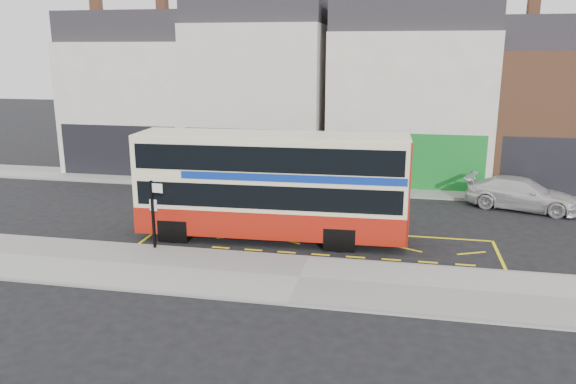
% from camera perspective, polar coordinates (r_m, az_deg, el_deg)
% --- Properties ---
extents(ground, '(120.00, 120.00, 0.00)m').
position_cam_1_polar(ground, '(21.28, 2.29, -6.59)').
color(ground, black).
rests_on(ground, ground).
extents(pavement, '(40.00, 4.00, 0.15)m').
position_cam_1_polar(pavement, '(19.15, 1.19, -8.79)').
color(pavement, '#A09E98').
rests_on(pavement, ground).
extents(kerb, '(40.00, 0.15, 0.15)m').
position_cam_1_polar(kerb, '(20.91, 2.13, -6.76)').
color(kerb, gray).
rests_on(kerb, ground).
extents(far_pavement, '(50.00, 3.00, 0.15)m').
position_cam_1_polar(far_pavement, '(31.70, 5.46, 0.52)').
color(far_pavement, '#A09E98').
rests_on(far_pavement, ground).
extents(road_markings, '(14.00, 3.40, 0.01)m').
position_cam_1_polar(road_markings, '(22.77, 2.94, -5.17)').
color(road_markings, yellow).
rests_on(road_markings, ground).
extents(terrace_far_left, '(8.00, 8.01, 10.80)m').
position_cam_1_polar(terrace_far_left, '(38.50, -14.39, 9.73)').
color(terrace_far_left, white).
rests_on(terrace_far_left, ground).
extents(terrace_left, '(8.00, 8.01, 11.80)m').
position_cam_1_polar(terrace_left, '(35.76, -2.59, 10.64)').
color(terrace_left, white).
rests_on(terrace_left, ground).
extents(terrace_green_shop, '(9.00, 8.01, 11.30)m').
position_cam_1_polar(terrace_green_shop, '(34.73, 12.21, 9.82)').
color(terrace_green_shop, white).
rests_on(terrace_green_shop, ground).
extents(terrace_right, '(9.00, 8.01, 10.30)m').
position_cam_1_polar(terrace_right, '(36.01, 26.76, 7.98)').
color(terrace_right, '#955A3B').
rests_on(terrace_right, ground).
extents(double_decker_bus, '(10.95, 2.91, 4.34)m').
position_cam_1_polar(double_decker_bus, '(22.64, -1.59, 0.74)').
color(double_decker_bus, beige).
rests_on(double_decker_bus, ground).
extents(bus_stop_post, '(0.65, 0.18, 2.65)m').
position_cam_1_polar(bus_stop_post, '(21.89, -13.45, -1.52)').
color(bus_stop_post, black).
rests_on(bus_stop_post, pavement).
extents(car_silver, '(4.39, 2.27, 1.43)m').
position_cam_1_polar(car_silver, '(31.27, -10.01, 1.37)').
color(car_silver, '#B8B7BC').
rests_on(car_silver, ground).
extents(car_grey, '(3.96, 1.70, 1.27)m').
position_cam_1_polar(car_grey, '(30.42, 2.56, 1.06)').
color(car_grey, '#3C4044').
rests_on(car_grey, ground).
extents(car_white, '(5.65, 3.59, 1.52)m').
position_cam_1_polar(car_white, '(29.58, 22.65, -0.17)').
color(car_white, silver).
rests_on(car_white, ground).
extents(street_tree_left, '(2.45, 2.45, 5.30)m').
position_cam_1_polar(street_tree_left, '(37.38, -19.25, 7.39)').
color(street_tree_left, black).
rests_on(street_tree_left, ground).
extents(street_tree_right, '(2.48, 2.48, 5.35)m').
position_cam_1_polar(street_tree_right, '(32.08, 15.30, 6.74)').
color(street_tree_right, black).
rests_on(street_tree_right, ground).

